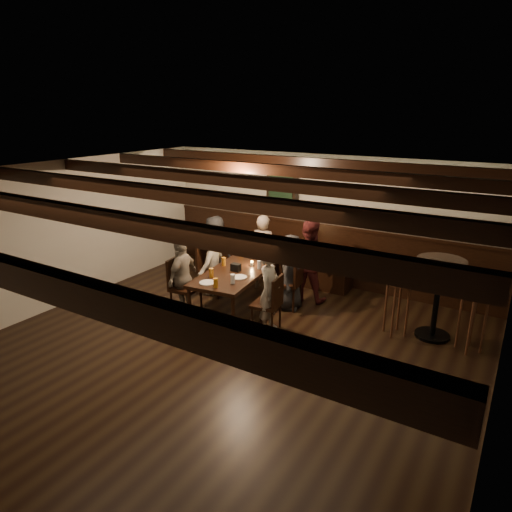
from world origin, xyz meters
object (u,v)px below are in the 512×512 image
Objects in this scene: chair_right_far at (267,314)px; person_left_far at (183,277)px; person_bench_right at (308,260)px; high_top_table at (438,287)px; dining_table at (237,273)px; person_right_far at (270,291)px; person_left_near at (211,262)px; person_right_near at (291,272)px; bar_stool_right at (472,321)px; chair_left_far at (185,297)px; chair_left_near at (213,278)px; person_bench_centre at (263,252)px; bar_stool_left at (397,306)px; chair_right_near at (288,291)px; person_bench_left at (215,251)px.

person_left_far is (-1.46, -0.18, 0.36)m from chair_right_far.
person_bench_right is 2.18m from high_top_table.
dining_table is 0.87m from person_right_far.
person_right_near is at bearing 90.00° from person_left_near.
person_left_near is at bearing 90.00° from person_right_near.
person_bench_right reaches higher than person_right_far.
bar_stool_right is at bearing 1.91° from dining_table.
person_left_near reaches higher than chair_left_far.
person_right_near is (1.37, 1.08, 0.01)m from person_left_far.
person_left_near is at bearing -178.06° from chair_left_far.
chair_left_near is at bearing 178.13° from person_left_far.
high_top_table is at bearing 101.90° from chair_left_far.
person_bench_centre reaches higher than bar_stool_left.
bar_stool_right is (2.67, 0.91, 0.18)m from chair_right_far.
person_right_far is 2.79m from bar_stool_right.
bar_stool_left is (3.09, 1.04, 0.16)m from chair_left_far.
person_right_near is (1.34, 1.08, 0.35)m from chair_left_far.
person_right_far reaches higher than bar_stool_left.
person_left_near is 4.25m from bar_stool_right.
person_right_near is (0.03, 0.00, 0.35)m from chair_right_near.
chair_left_near is 0.75× the size of person_bench_left.
chair_left_near is 0.60m from person_bench_left.
chair_right_far is 1.89m from bar_stool_left.
chair_right_near is 0.90m from chair_right_far.
person_left_far is 1.03× the size of bar_stool_right.
dining_table is 2.00× the size of chair_left_near.
person_bench_right is 1.14× the size of person_left_far.
person_left_far is 1.03× the size of bar_stool_left.
bar_stool_right is (2.66, -0.45, -0.26)m from person_bench_right.
chair_left_near is at bearing 148.02° from dining_table.
person_left_far is (0.11, -0.89, 0.02)m from person_left_near.
person_left_near is 0.96× the size of person_left_far.
chair_right_near is 0.64× the size of person_bench_right.
dining_table is 1.58× the size of person_left_far.
chair_right_near is at bearing 121.49° from person_left_far.
chair_left_far is (-0.66, -0.54, -0.36)m from dining_table.
person_right_near is (1.49, 0.19, 0.03)m from person_left_near.
person_right_near reaches higher than bar_stool_left.
bar_stool_left is (1.75, -0.04, -0.18)m from person_right_near.
person_left_far reaches higher than person_left_near.
chair_right_near is (1.31, 1.07, -0.00)m from chair_left_far.
person_left_near is (-1.57, 0.71, 0.33)m from chair_right_far.
dining_table is at bearing -166.42° from high_top_table.
chair_left_near is 0.82× the size of high_top_table.
chair_left_near is 3.76m from high_top_table.
person_right_far is 1.05× the size of bar_stool_left.
high_top_table reaches higher than chair_left_near.
chair_right_far is 0.72× the size of person_left_near.
chair_right_far is at bearing 58.49° from person_left_near.
person_right_far is (1.81, -1.13, -0.03)m from person_bench_left.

